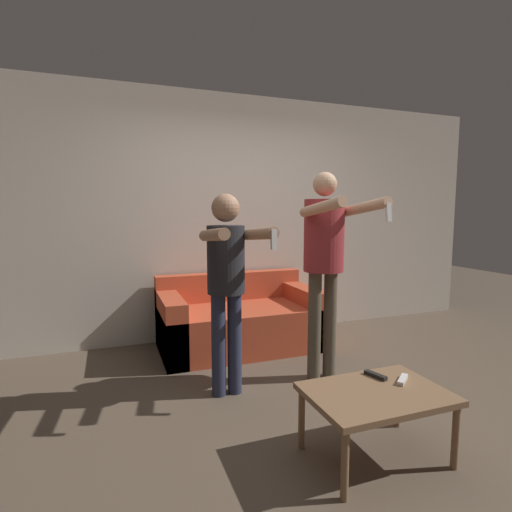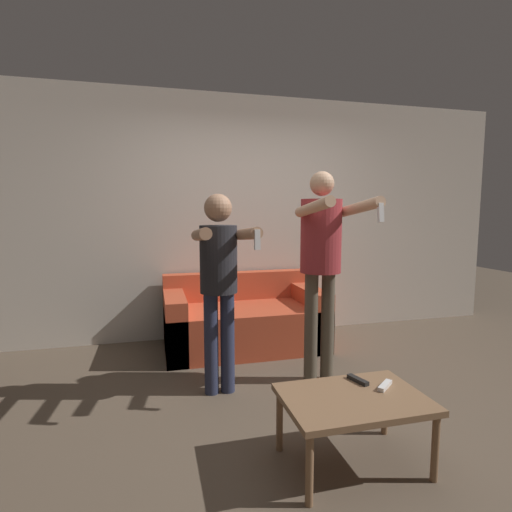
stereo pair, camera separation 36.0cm
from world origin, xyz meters
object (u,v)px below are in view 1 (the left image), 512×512
at_px(person_standing_left, 227,273).
at_px(person_standing_right, 325,250).
at_px(coffee_table, 376,399).
at_px(remote_near, 403,380).
at_px(couch, 239,322).
at_px(remote_far, 375,375).

distance_m(person_standing_left, person_standing_right, 0.85).
relative_size(coffee_table, remote_near, 5.67).
relative_size(person_standing_left, coffee_table, 1.97).
bearing_deg(remote_near, person_standing_right, 87.88).
height_order(person_standing_right, coffee_table, person_standing_right).
relative_size(couch, coffee_table, 2.06).
bearing_deg(couch, coffee_table, -85.74).
height_order(coffee_table, remote_far, remote_far).
distance_m(person_standing_right, remote_far, 1.14).
bearing_deg(person_standing_left, coffee_table, -61.58).
relative_size(couch, remote_near, 11.67).
bearing_deg(coffee_table, remote_near, 12.84).
height_order(person_standing_left, remote_near, person_standing_left).
height_order(coffee_table, remote_near, remote_near).
height_order(couch, coffee_table, couch).
xyz_separation_m(couch, remote_far, (0.27, -1.91, 0.15)).
bearing_deg(couch, person_standing_right, -67.43).
relative_size(person_standing_left, remote_near, 11.16).
relative_size(person_standing_right, coffee_table, 2.20).
xyz_separation_m(person_standing_right, remote_near, (-0.04, -1.01, -0.69)).
bearing_deg(person_standing_left, remote_far, -52.58).
xyz_separation_m(person_standing_left, remote_far, (0.69, -0.90, -0.54)).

